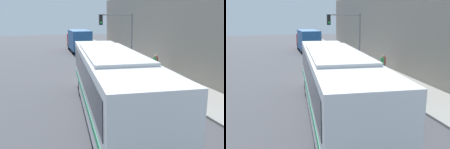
% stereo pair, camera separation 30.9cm
% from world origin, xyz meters
% --- Properties ---
extents(ground_plane, '(120.00, 120.00, 0.00)m').
position_xyz_m(ground_plane, '(0.00, 0.00, 0.00)').
color(ground_plane, '#47474C').
extents(sidewalk, '(3.33, 70.00, 0.13)m').
position_xyz_m(sidewalk, '(6.16, 20.00, 0.06)').
color(sidewalk, gray).
rests_on(sidewalk, ground_plane).
extents(building_facade, '(6.00, 31.00, 7.35)m').
position_xyz_m(building_facade, '(10.83, 16.50, 3.67)').
color(building_facade, '#9E9384').
rests_on(building_facade, ground_plane).
extents(city_bus, '(3.61, 12.63, 3.34)m').
position_xyz_m(city_bus, '(-0.08, 2.37, 1.91)').
color(city_bus, white).
rests_on(city_bus, ground_plane).
extents(delivery_truck, '(2.48, 7.78, 3.05)m').
position_xyz_m(delivery_truck, '(2.14, 26.12, 1.66)').
color(delivery_truck, '#265999').
rests_on(delivery_truck, ground_plane).
extents(fire_hydrant, '(0.22, 0.30, 0.68)m').
position_xyz_m(fire_hydrant, '(5.10, 4.45, 0.47)').
color(fire_hydrant, gold).
rests_on(fire_hydrant, sidewalk).
extents(traffic_light_pole, '(3.28, 0.35, 5.07)m').
position_xyz_m(traffic_light_pole, '(4.10, 13.47, 3.62)').
color(traffic_light_pole, slate).
rests_on(traffic_light_pole, sidewalk).
extents(parking_meter, '(0.14, 0.14, 1.20)m').
position_xyz_m(parking_meter, '(5.10, 9.99, 0.95)').
color(parking_meter, slate).
rests_on(parking_meter, sidewalk).
extents(pedestrian_near_corner, '(0.34, 0.34, 1.61)m').
position_xyz_m(pedestrian_near_corner, '(6.35, 10.35, 0.94)').
color(pedestrian_near_corner, '#23283D').
rests_on(pedestrian_near_corner, sidewalk).
extents(pedestrian_mid_block, '(0.34, 0.34, 1.58)m').
position_xyz_m(pedestrian_mid_block, '(6.11, 10.12, 0.93)').
color(pedestrian_mid_block, slate).
rests_on(pedestrian_mid_block, sidewalk).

